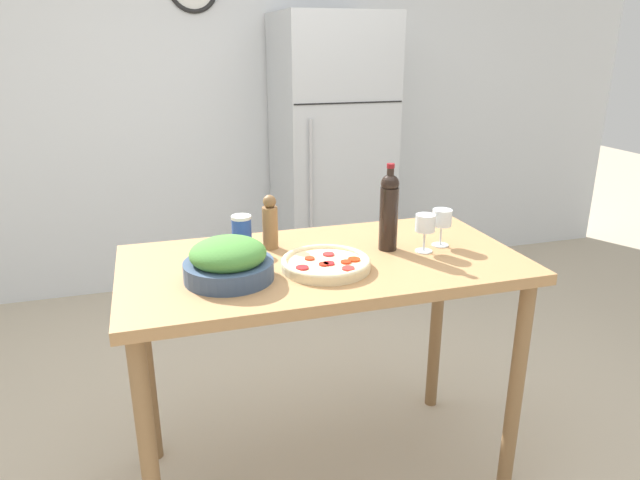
# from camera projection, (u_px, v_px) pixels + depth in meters

# --- Properties ---
(ground_plane) EXTENTS (14.00, 14.00, 0.00)m
(ground_plane) POSITION_uv_depth(u_px,v_px,m) (323.00, 473.00, 2.36)
(ground_plane) COLOR #BCAD93
(wall_back) EXTENTS (6.40, 0.08, 2.60)m
(wall_back) POSITION_uv_depth(u_px,v_px,m) (228.00, 102.00, 3.93)
(wall_back) COLOR silver
(wall_back) RESTS_ON ground_plane
(refrigerator) EXTENTS (0.70, 0.74, 1.87)m
(refrigerator) POSITION_uv_depth(u_px,v_px,m) (330.00, 160.00, 3.86)
(refrigerator) COLOR #B7BCC1
(refrigerator) RESTS_ON ground_plane
(prep_counter) EXTENTS (1.43, 0.73, 0.95)m
(prep_counter) POSITION_uv_depth(u_px,v_px,m) (323.00, 290.00, 2.09)
(prep_counter) COLOR #A87A4C
(prep_counter) RESTS_ON ground_plane
(wine_bottle) EXTENTS (0.07, 0.07, 0.33)m
(wine_bottle) POSITION_uv_depth(u_px,v_px,m) (389.00, 210.00, 2.10)
(wine_bottle) COLOR black
(wine_bottle) RESTS_ON prep_counter
(wine_glass_near) EXTENTS (0.07, 0.07, 0.14)m
(wine_glass_near) POSITION_uv_depth(u_px,v_px,m) (425.00, 225.00, 2.09)
(wine_glass_near) COLOR silver
(wine_glass_near) RESTS_ON prep_counter
(wine_glass_far) EXTENTS (0.07, 0.07, 0.14)m
(wine_glass_far) POSITION_uv_depth(u_px,v_px,m) (442.00, 220.00, 2.15)
(wine_glass_far) COLOR silver
(wine_glass_far) RESTS_ON prep_counter
(pepper_mill) EXTENTS (0.06, 0.06, 0.21)m
(pepper_mill) POSITION_uv_depth(u_px,v_px,m) (270.00, 223.00, 2.13)
(pepper_mill) COLOR olive
(pepper_mill) RESTS_ON prep_counter
(salad_bowl) EXTENTS (0.29, 0.29, 0.14)m
(salad_bowl) POSITION_uv_depth(u_px,v_px,m) (228.00, 261.00, 1.86)
(salad_bowl) COLOR #384C6B
(salad_bowl) RESTS_ON prep_counter
(homemade_pizza) EXTENTS (0.31, 0.31, 0.04)m
(homemade_pizza) POSITION_uv_depth(u_px,v_px,m) (326.00, 263.00, 1.96)
(homemade_pizza) COLOR beige
(homemade_pizza) RESTS_ON prep_counter
(salt_canister) EXTENTS (0.07, 0.07, 0.13)m
(salt_canister) POSITION_uv_depth(u_px,v_px,m) (242.00, 233.00, 2.12)
(salt_canister) COLOR #284CA3
(salt_canister) RESTS_ON prep_counter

